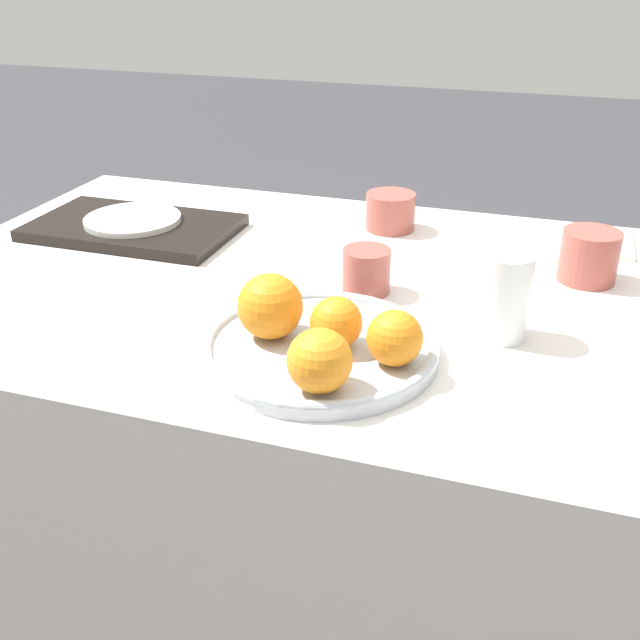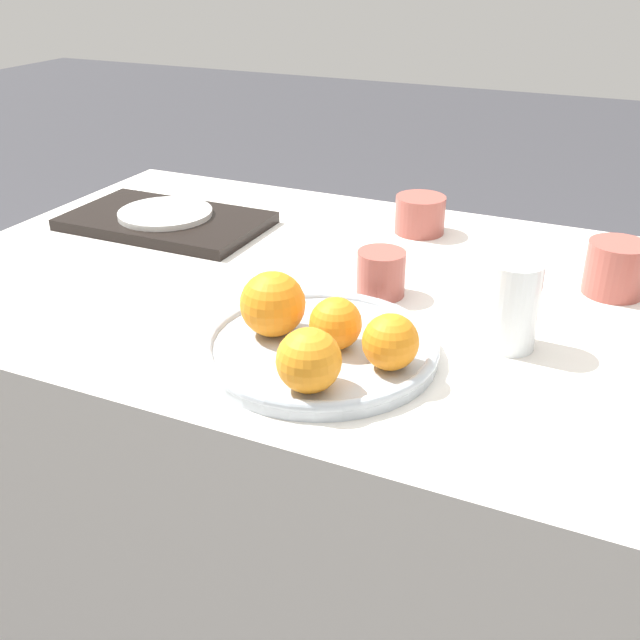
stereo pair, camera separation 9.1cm
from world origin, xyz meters
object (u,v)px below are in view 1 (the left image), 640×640
Objects in this scene: orange_0 at (336,323)px; orange_2 at (270,306)px; cup_1 at (390,211)px; cup_2 at (366,271)px; fruit_platter at (320,347)px; orange_3 at (395,338)px; water_glass at (504,296)px; napkin at (596,242)px; side_plate at (133,220)px; orange_1 at (319,361)px; serving_tray at (134,228)px; cup_3 at (589,256)px.

orange_0 is 0.78× the size of orange_2.
cup_2 is at bearing -84.04° from cup_1.
fruit_platter is at bearing -1.41° from orange_2.
cup_1 is (-0.12, 0.49, -0.02)m from orange_3.
orange_0 is at bearing -146.97° from water_glass.
orange_3 is at bearing -113.79° from napkin.
fruit_platter is 0.55m from side_plate.
orange_0 is 0.20m from cup_2.
cup_1 is at bearing 95.51° from orange_1.
napkin is (0.33, 0.51, -0.01)m from fruit_platter.
serving_tray is (-0.38, 0.31, -0.05)m from orange_2.
orange_2 is (-0.07, 0.00, 0.05)m from fruit_platter.
serving_tray is at bearing -159.23° from cup_1.
serving_tray is (-0.45, 0.31, -0.00)m from fruit_platter.
cup_3 is at bearing 49.73° from orange_0.
napkin is (0.12, 0.39, -0.05)m from water_glass.
orange_3 is 0.50× the size of napkin.
orange_1 is 0.44× the size of side_plate.
orange_1 is 0.64× the size of water_glass.
cup_1 reaches higher than side_plate.
cup_3 is 0.64× the size of napkin.
orange_3 is 0.42m from cup_3.
cup_3 reaches higher than side_plate.
water_glass is 1.33× the size of cup_3.
water_glass reaches higher than side_plate.
orange_1 is 0.68m from napkin.
water_glass is at bearing -16.23° from serving_tray.
orange_1 is at bearing -40.71° from side_plate.
orange_1 is 1.10× the size of orange_3.
orange_0 is at bearing -33.72° from side_plate.
orange_3 is 0.51m from cup_1.
orange_2 reaches higher than cup_1.
orange_1 is 0.30m from cup_2.
orange_1 is 0.21× the size of serving_tray.
cup_3 is at bearing 57.82° from orange_1.
cup_2 is (-0.02, 0.20, -0.02)m from orange_0.
cup_3 is at bearing 59.32° from orange_3.
cup_2 is at bearing -136.50° from napkin.
fruit_platter is 3.56× the size of orange_2.
napkin is at bearing 63.99° from orange_1.
orange_3 is 0.19× the size of serving_tray.
fruit_platter is 0.04m from orange_0.
water_glass is at bearing -16.23° from side_plate.
napkin is at bearing 43.50° from cup_2.
cup_3 is (0.29, 0.34, -0.01)m from orange_0.
cup_2 is (0.03, -0.27, 0.00)m from cup_1.
side_plate is 1.25× the size of napkin.
napkin is (0.78, 0.20, -0.02)m from side_plate.
serving_tray is 0.80m from napkin.
cup_2 is 0.52× the size of napkin.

